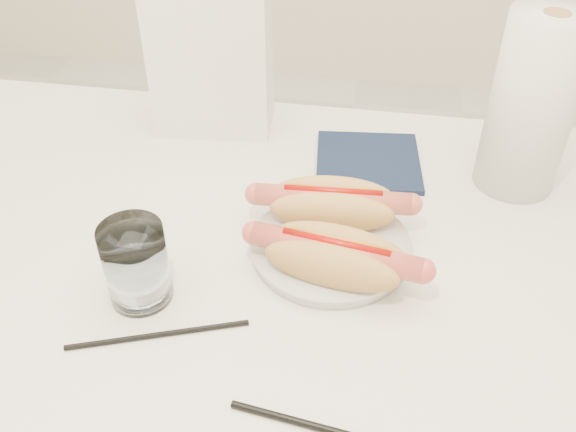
% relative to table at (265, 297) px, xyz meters
% --- Properties ---
extents(table, '(1.20, 0.80, 0.75)m').
position_rel_table_xyz_m(table, '(0.00, 0.00, 0.00)').
color(table, silver).
rests_on(table, ground).
extents(plate, '(0.23, 0.23, 0.02)m').
position_rel_table_xyz_m(plate, '(0.08, 0.03, 0.07)').
color(plate, silver).
rests_on(plate, table).
extents(hotdog_left, '(0.20, 0.09, 0.05)m').
position_rel_table_xyz_m(hotdog_left, '(0.07, 0.08, 0.10)').
color(hotdog_left, tan).
rests_on(hotdog_left, plate).
extents(hotdog_right, '(0.20, 0.10, 0.05)m').
position_rel_table_xyz_m(hotdog_right, '(0.09, -0.02, 0.10)').
color(hotdog_right, tan).
rests_on(hotdog_right, plate).
extents(water_glass, '(0.07, 0.07, 0.10)m').
position_rel_table_xyz_m(water_glass, '(-0.13, -0.08, 0.11)').
color(water_glass, white).
rests_on(water_glass, table).
extents(chopstick_near, '(0.19, 0.07, 0.01)m').
position_rel_table_xyz_m(chopstick_near, '(-0.09, -0.13, 0.06)').
color(chopstick_near, black).
rests_on(chopstick_near, table).
extents(napkin_box, '(0.19, 0.11, 0.24)m').
position_rel_table_xyz_m(napkin_box, '(-0.14, 0.31, 0.18)').
color(napkin_box, white).
rests_on(napkin_box, table).
extents(navy_napkin, '(0.17, 0.17, 0.01)m').
position_rel_table_xyz_m(navy_napkin, '(0.11, 0.24, 0.06)').
color(navy_napkin, '#101932').
rests_on(navy_napkin, table).
extents(paper_towel_roll, '(0.14, 0.14, 0.25)m').
position_rel_table_xyz_m(paper_towel_roll, '(0.32, 0.23, 0.18)').
color(paper_towel_roll, silver).
rests_on(paper_towel_roll, table).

